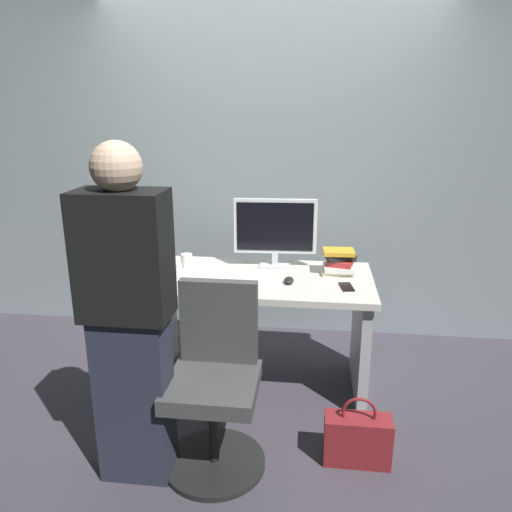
# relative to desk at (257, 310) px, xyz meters

# --- Properties ---
(ground_plane) EXTENTS (9.00, 9.00, 0.00)m
(ground_plane) POSITION_rel_desk_xyz_m (0.00, 0.00, -0.51)
(ground_plane) COLOR #3D3842
(wall_back) EXTENTS (6.40, 0.10, 3.00)m
(wall_back) POSITION_rel_desk_xyz_m (0.00, 0.90, 0.99)
(wall_back) COLOR gray
(wall_back) RESTS_ON ground
(desk) EXTENTS (1.44, 0.75, 0.74)m
(desk) POSITION_rel_desk_xyz_m (0.00, 0.00, 0.00)
(desk) COLOR beige
(desk) RESTS_ON ground
(office_chair) EXTENTS (0.52, 0.52, 0.94)m
(office_chair) POSITION_rel_desk_xyz_m (-0.12, -0.77, -0.09)
(office_chair) COLOR black
(office_chair) RESTS_ON ground
(person_at_desk) EXTENTS (0.40, 0.24, 1.64)m
(person_at_desk) POSITION_rel_desk_xyz_m (-0.48, -0.91, 0.33)
(person_at_desk) COLOR #262838
(person_at_desk) RESTS_ON ground
(monitor) EXTENTS (0.54, 0.15, 0.46)m
(monitor) POSITION_rel_desk_xyz_m (0.09, 0.21, 0.49)
(monitor) COLOR silver
(monitor) RESTS_ON desk
(keyboard) EXTENTS (0.43, 0.14, 0.02)m
(keyboard) POSITION_rel_desk_xyz_m (-0.08, -0.12, 0.24)
(keyboard) COLOR white
(keyboard) RESTS_ON desk
(mouse) EXTENTS (0.06, 0.10, 0.03)m
(mouse) POSITION_rel_desk_xyz_m (0.21, -0.09, 0.25)
(mouse) COLOR black
(mouse) RESTS_ON desk
(cup_near_keyboard) EXTENTS (0.07, 0.07, 0.10)m
(cup_near_keyboard) POSITION_rel_desk_xyz_m (-0.49, -0.10, 0.28)
(cup_near_keyboard) COLOR silver
(cup_near_keyboard) RESTS_ON desk
(cup_by_monitor) EXTENTS (0.08, 0.08, 0.09)m
(cup_by_monitor) POSITION_rel_desk_xyz_m (-0.49, 0.15, 0.27)
(cup_by_monitor) COLOR white
(cup_by_monitor) RESTS_ON desk
(book_stack) EXTENTS (0.23, 0.18, 0.16)m
(book_stack) POSITION_rel_desk_xyz_m (0.51, 0.12, 0.31)
(book_stack) COLOR beige
(book_stack) RESTS_ON desk
(cell_phone) EXTENTS (0.09, 0.15, 0.01)m
(cell_phone) POSITION_rel_desk_xyz_m (0.55, -0.13, 0.23)
(cell_phone) COLOR black
(cell_phone) RESTS_ON desk
(handbag) EXTENTS (0.34, 0.14, 0.38)m
(handbag) POSITION_rel_desk_xyz_m (0.60, -0.71, -0.38)
(handbag) COLOR maroon
(handbag) RESTS_ON ground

